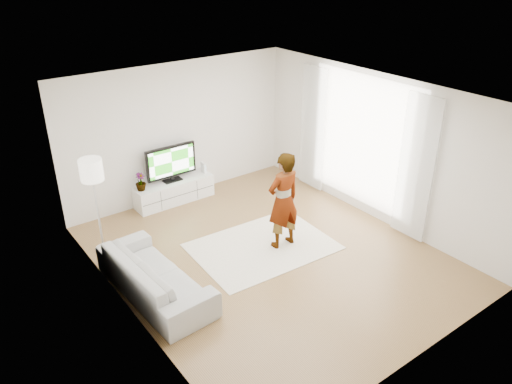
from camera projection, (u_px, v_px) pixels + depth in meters
floor at (269, 255)px, 8.58m from camera, size 6.00×6.00×0.00m
ceiling at (271, 96)px, 7.34m from camera, size 6.00×6.00×0.00m
wall_left at (122, 230)px, 6.62m from camera, size 0.02×6.00×2.80m
wall_right at (375, 148)px, 9.30m from camera, size 0.02×6.00×2.80m
wall_back at (179, 131)px, 10.11m from camera, size 5.00×0.02×2.80m
wall_front at (429, 270)px, 5.80m from camera, size 5.00×0.02×2.80m
window at (363, 141)px, 9.48m from camera, size 0.01×2.60×2.50m
curtain_near at (416, 169)px, 8.55m from camera, size 0.04×0.70×2.60m
curtain_far at (313, 129)px, 10.41m from camera, size 0.04×0.70×2.60m
media_console at (174, 191)px, 10.29m from camera, size 1.66×0.47×0.47m
television at (171, 162)px, 10.02m from camera, size 1.08×0.21×0.75m
game_console at (203, 168)px, 10.52m from camera, size 0.06×0.17×0.22m
potted_plant at (140, 182)px, 9.73m from camera, size 0.27×0.27×0.36m
rug at (263, 246)px, 8.82m from camera, size 2.48×1.85×0.01m
player at (283, 201)px, 8.49m from camera, size 0.64×0.42×1.75m
sofa at (155, 275)px, 7.52m from camera, size 1.00×2.29×0.65m
floor_lamp at (92, 174)px, 8.13m from camera, size 0.38×0.38×1.70m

